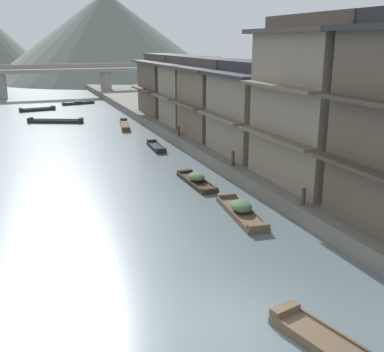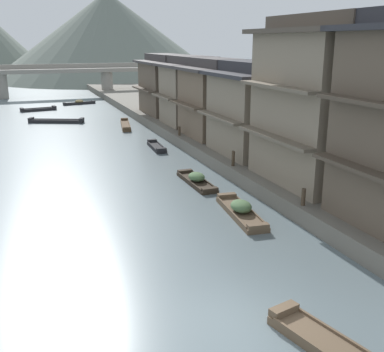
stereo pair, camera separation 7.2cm
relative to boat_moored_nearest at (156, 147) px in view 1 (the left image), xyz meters
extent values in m
plane|color=slate|center=(-4.33, -23.67, -0.15)|extent=(400.00, 400.00, 0.00)
cube|color=#6B665B|center=(10.73, 6.33, 0.28)|extent=(18.00, 110.00, 0.85)
cube|color=brown|center=(-2.97, -24.12, 0.23)|extent=(1.03, 0.58, 0.23)
cube|color=brown|center=(-1.90, -26.41, 0.15)|extent=(1.20, 4.64, 0.08)
cube|color=#232326|center=(0.00, 0.00, -0.03)|extent=(1.06, 3.70, 0.22)
cube|color=#232326|center=(0.10, 1.68, 0.18)|extent=(0.77, 0.40, 0.20)
cube|color=#232326|center=(-0.10, -1.68, 0.18)|extent=(0.77, 0.40, 0.20)
cube|color=#232326|center=(-0.38, 0.02, 0.12)|extent=(0.27, 3.16, 0.08)
cube|color=#232326|center=(0.38, -0.02, 0.12)|extent=(0.27, 3.16, 0.08)
cube|color=brown|center=(-0.25, -15.64, -0.03)|extent=(1.61, 4.81, 0.23)
cube|color=brown|center=(-0.01, -13.45, 0.18)|extent=(1.02, 0.46, 0.20)
cube|color=brown|center=(-0.49, -17.84, 0.18)|extent=(1.02, 0.46, 0.20)
cube|color=brown|center=(-0.75, -15.59, 0.12)|extent=(0.54, 4.21, 0.08)
cube|color=brown|center=(0.26, -15.70, 0.12)|extent=(0.54, 4.21, 0.08)
ellipsoid|color=#4C6B42|center=(-0.25, -15.64, 0.35)|extent=(1.14, 1.49, 0.55)
cube|color=#232326|center=(-6.47, 15.55, -0.01)|extent=(5.65, 3.15, 0.27)
cube|color=#232326|center=(-3.98, 14.50, 0.25)|extent=(0.68, 0.96, 0.25)
cube|color=#232326|center=(-8.96, 16.61, 0.25)|extent=(0.68, 0.96, 0.25)
cube|color=#232326|center=(-6.29, 15.97, 0.17)|extent=(4.83, 2.11, 0.08)
cube|color=#232326|center=(-6.65, 15.13, 0.17)|extent=(4.83, 2.11, 0.08)
cube|color=#232326|center=(-2.29, 29.72, -0.05)|extent=(4.37, 1.70, 0.19)
cube|color=#232326|center=(-4.24, 29.34, 0.13)|extent=(0.51, 0.85, 0.17)
cube|color=#232326|center=(-0.34, 30.11, 0.13)|extent=(0.51, 0.85, 0.17)
cube|color=#232326|center=(-2.21, 29.33, 0.09)|extent=(3.72, 0.81, 0.08)
cube|color=#232326|center=(-2.37, 30.12, 0.09)|extent=(3.72, 0.81, 0.08)
ellipsoid|color=olive|center=(-2.29, 29.72, 0.27)|extent=(1.25, 1.00, 0.44)
cube|color=brown|center=(-0.17, 10.53, -0.02)|extent=(1.79, 5.74, 0.25)
cube|color=brown|center=(0.29, 13.18, 0.21)|extent=(0.79, 0.48, 0.22)
cube|color=brown|center=(-0.64, 7.88, 0.21)|extent=(0.79, 0.48, 0.22)
cube|color=brown|center=(-0.54, 10.60, 0.14)|extent=(0.98, 5.12, 0.08)
cube|color=brown|center=(0.19, 10.47, 0.14)|extent=(0.98, 5.12, 0.08)
cube|color=#232326|center=(-7.80, 25.37, -0.02)|extent=(4.32, 1.84, 0.25)
cube|color=#232326|center=(-9.71, 25.01, 0.21)|extent=(0.54, 1.02, 0.22)
cube|color=#232326|center=(-5.89, 25.74, 0.21)|extent=(0.54, 1.02, 0.22)
cube|color=#232326|center=(-7.71, 24.89, 0.14)|extent=(3.64, 0.78, 0.08)
cube|color=#232326|center=(-7.89, 25.86, 0.14)|extent=(3.64, 0.78, 0.08)
cube|color=#33281E|center=(-0.39, -9.93, -0.05)|extent=(1.08, 4.36, 0.18)
cube|color=#33281E|center=(-0.41, -7.90, 0.12)|extent=(0.94, 0.37, 0.16)
cube|color=#33281E|center=(-0.37, -11.95, 0.12)|extent=(0.94, 0.37, 0.16)
cube|color=#33281E|center=(-0.87, -9.93, 0.08)|extent=(0.12, 3.86, 0.08)
cube|color=#33281E|center=(0.09, -9.92, 0.08)|extent=(0.12, 3.86, 0.08)
ellipsoid|color=#4C6B42|center=(-0.39, -9.93, 0.29)|extent=(0.95, 1.32, 0.51)
cube|color=#4D4135|center=(2.26, -21.59, 3.31)|extent=(0.70, 6.96, 0.16)
cube|color=#4D4135|center=(2.26, -21.59, 5.91)|extent=(0.70, 6.96, 0.16)
cube|color=gray|center=(5.13, -14.12, 4.61)|extent=(5.04, 6.65, 7.80)
cube|color=#6E6151|center=(2.26, -14.12, 3.31)|extent=(0.70, 6.65, 0.16)
cube|color=#6E6151|center=(2.26, -14.12, 5.91)|extent=(0.70, 6.65, 0.16)
cube|color=#4C4238|center=(5.13, -14.12, 8.63)|extent=(5.94, 7.55, 0.24)
cube|color=#4C4238|center=(5.13, -14.12, 9.10)|extent=(3.02, 7.55, 0.70)
cube|color=gray|center=(4.97, -7.05, 3.31)|extent=(4.72, 6.00, 5.20)
cube|color=#6E6151|center=(2.26, -7.05, 3.31)|extent=(0.70, 6.00, 0.16)
cube|color=#2D2D33|center=(4.97, -7.05, 6.03)|extent=(5.62, 6.90, 0.24)
cube|color=#2D2D33|center=(4.97, -7.05, 6.50)|extent=(2.83, 6.90, 0.70)
cube|color=#75604C|center=(4.79, -0.47, 3.31)|extent=(4.36, 5.70, 5.20)
cube|color=brown|center=(2.26, -0.47, 3.31)|extent=(0.70, 5.70, 0.16)
cube|color=#3D3838|center=(4.79, -0.47, 6.03)|extent=(5.26, 6.60, 0.24)
cube|color=#3D3838|center=(4.79, -0.47, 6.50)|extent=(2.61, 6.60, 0.70)
cube|color=gray|center=(5.03, 5.42, 3.31)|extent=(4.85, 5.12, 5.20)
cube|color=#6E6151|center=(2.26, 5.42, 3.31)|extent=(0.70, 5.12, 0.16)
cube|color=#3D3838|center=(5.03, 5.42, 6.03)|extent=(5.75, 6.02, 0.24)
cube|color=#3D3838|center=(5.03, 5.42, 6.50)|extent=(2.91, 6.02, 0.70)
cube|color=brown|center=(4.84, 12.48, 3.31)|extent=(4.47, 6.86, 5.20)
cube|color=#4D4135|center=(2.26, 12.48, 3.31)|extent=(0.70, 6.86, 0.16)
cube|color=#3D3838|center=(4.84, 12.48, 6.03)|extent=(5.37, 7.76, 0.24)
cube|color=#3D3838|center=(4.84, 12.48, 6.50)|extent=(2.68, 7.76, 0.70)
cylinder|color=#473828|center=(2.08, -17.42, 1.12)|extent=(0.20, 0.20, 0.82)
cylinder|color=#473828|center=(2.08, -9.77, 1.17)|extent=(0.20, 0.20, 0.93)
cylinder|color=#473828|center=(2.08, 0.45, 1.07)|extent=(0.20, 0.20, 0.72)
cube|color=gray|center=(-4.33, 40.34, 3.75)|extent=(26.21, 2.40, 0.60)
cylinder|color=gray|center=(-12.19, 40.34, 1.65)|extent=(1.80, 1.80, 3.60)
cylinder|color=gray|center=(3.53, 40.34, 1.65)|extent=(1.80, 1.80, 3.60)
cube|color=gray|center=(-4.33, 41.34, 4.40)|extent=(26.21, 0.30, 0.70)
cone|color=slate|center=(10.29, 73.56, 9.27)|extent=(51.84, 51.84, 18.83)
camera|label=1|loc=(-10.01, -34.74, 8.12)|focal=43.26mm
camera|label=2|loc=(-9.94, -34.77, 8.12)|focal=43.26mm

